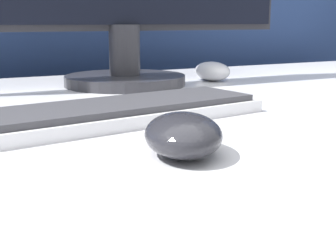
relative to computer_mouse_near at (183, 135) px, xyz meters
name	(u,v)px	position (x,y,z in m)	size (l,w,h in m)	color
partition_panel	(39,83)	(0.05, 0.84, -0.05)	(5.00, 0.03, 1.44)	navy
computer_mouse_near	(183,135)	(0.00, 0.00, 0.00)	(0.11, 0.12, 0.04)	#232328
keyboard	(121,111)	(0.01, 0.18, -0.01)	(0.39, 0.17, 0.02)	silver
computer_mouse_far	(212,71)	(0.33, 0.46, 0.00)	(0.07, 0.10, 0.04)	silver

